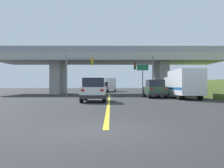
% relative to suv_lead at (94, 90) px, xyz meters
% --- Properties ---
extents(ground, '(160.00, 160.00, 0.00)m').
position_rel_suv_lead_xyz_m(ground, '(1.26, 17.69, -1.01)').
color(ground, '#2B2B2D').
extents(overpass_bridge, '(35.38, 8.13, 7.21)m').
position_rel_suv_lead_xyz_m(overpass_bridge, '(1.26, 17.69, 4.16)').
color(overpass_bridge, '#A8A59E').
rests_on(overpass_bridge, ground).
extents(lane_divider_stripe, '(0.20, 27.10, 0.01)m').
position_rel_suv_lead_xyz_m(lane_divider_stripe, '(1.26, 1.13, -1.01)').
color(lane_divider_stripe, yellow).
rests_on(lane_divider_stripe, ground).
extents(suv_lead, '(2.05, 4.29, 2.02)m').
position_rel_suv_lead_xyz_m(suv_lead, '(0.00, 0.00, 0.00)').
color(suv_lead, silver).
rests_on(suv_lead, ground).
extents(suv_crossing, '(2.01, 4.77, 2.02)m').
position_rel_suv_lead_xyz_m(suv_crossing, '(6.42, 6.32, 0.00)').
color(suv_crossing, '#2D4C33').
rests_on(suv_crossing, ground).
extents(box_truck, '(2.33, 7.25, 2.98)m').
position_rel_suv_lead_xyz_m(box_truck, '(9.06, 4.41, 0.57)').
color(box_truck, silver).
rests_on(box_truck, ground).
extents(sedan_oncoming, '(1.97, 4.72, 2.02)m').
position_rel_suv_lead_xyz_m(sedan_oncoming, '(0.02, 25.92, 0.00)').
color(sedan_oncoming, silver).
rests_on(sedan_oncoming, ground).
extents(traffic_signal_nearside, '(2.65, 0.36, 5.31)m').
position_rel_suv_lead_xyz_m(traffic_signal_nearside, '(6.20, 10.80, 2.27)').
color(traffic_signal_nearside, '#56595E').
rests_on(traffic_signal_nearside, ground).
extents(traffic_signal_farside, '(3.71, 0.36, 5.66)m').
position_rel_suv_lead_xyz_m(traffic_signal_farside, '(-3.31, 11.21, 2.67)').
color(traffic_signal_farside, slate).
rests_on(traffic_signal_farside, ground).
extents(highway_sign, '(1.75, 0.17, 4.70)m').
position_rel_suv_lead_xyz_m(highway_sign, '(6.21, 14.34, 2.48)').
color(highway_sign, slate).
rests_on(highway_sign, ground).
extents(semi_truck_distant, '(2.33, 6.60, 3.06)m').
position_rel_suv_lead_xyz_m(semi_truck_distant, '(1.45, 33.79, 0.59)').
color(semi_truck_distant, red).
rests_on(semi_truck_distant, ground).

